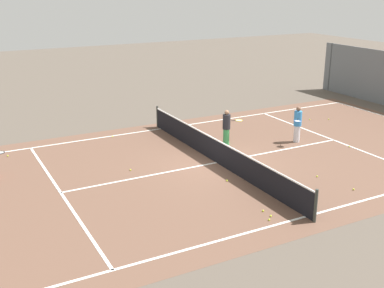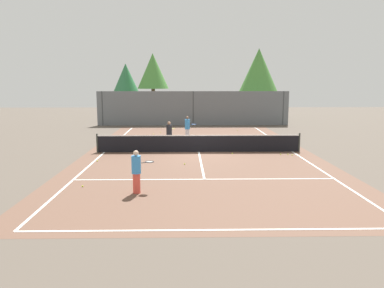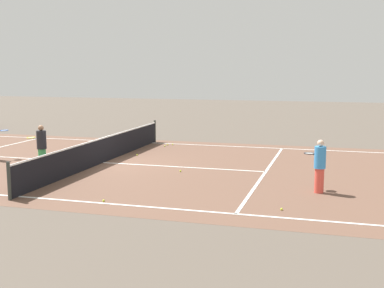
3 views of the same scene
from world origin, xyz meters
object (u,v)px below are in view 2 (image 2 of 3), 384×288
(player_1, at_px, (169,134))
(tennis_ball_0, at_px, (83,186))
(tennis_ball_4, at_px, (232,153))
(tennis_ball_8, at_px, (268,143))
(tennis_ball_11, at_px, (154,134))
(tennis_ball_12, at_px, (237,130))
(tennis_ball_7, at_px, (216,147))
(player_2, at_px, (137,171))
(tennis_ball_10, at_px, (245,144))
(tennis_ball_1, at_px, (185,164))
(tennis_ball_3, at_px, (292,155))
(tennis_ball_5, at_px, (281,154))
(tennis_ball_9, at_px, (210,136))
(tennis_ball_2, at_px, (288,154))
(player_0, at_px, (188,128))
(tennis_ball_13, at_px, (160,132))
(tennis_ball_6, at_px, (97,161))

(player_1, height_order, tennis_ball_0, player_1)
(tennis_ball_4, distance_m, tennis_ball_8, 4.54)
(tennis_ball_11, bearing_deg, tennis_ball_12, 17.16)
(tennis_ball_0, distance_m, tennis_ball_7, 10.78)
(tennis_ball_0, relative_size, tennis_ball_7, 1.00)
(player_1, xyz_separation_m, player_2, (-0.81, -9.91, -0.02))
(tennis_ball_10, height_order, tennis_ball_11, same)
(tennis_ball_1, xyz_separation_m, tennis_ball_3, (6.00, 2.27, 0.00))
(player_1, relative_size, tennis_ball_3, 24.82)
(player_2, xyz_separation_m, tennis_ball_1, (1.76, 4.88, -0.79))
(tennis_ball_11, bearing_deg, tennis_ball_8, -31.65)
(tennis_ball_5, bearing_deg, tennis_ball_9, 115.49)
(tennis_ball_2, height_order, tennis_ball_3, same)
(tennis_ball_2, bearing_deg, tennis_ball_10, 117.38)
(tennis_ball_9, bearing_deg, tennis_ball_0, -113.30)
(player_0, distance_m, tennis_ball_8, 5.67)
(tennis_ball_12, bearing_deg, tennis_ball_4, -99.40)
(tennis_ball_10, bearing_deg, tennis_ball_1, -123.35)
(tennis_ball_11, distance_m, tennis_ball_12, 7.19)
(tennis_ball_5, height_order, tennis_ball_12, same)
(tennis_ball_0, height_order, tennis_ball_8, same)
(tennis_ball_5, relative_size, tennis_ball_9, 1.00)
(player_1, bearing_deg, tennis_ball_9, 58.50)
(player_2, xyz_separation_m, tennis_ball_12, (6.23, 18.24, -0.79))
(tennis_ball_12, xyz_separation_m, tennis_ball_13, (-6.42, -1.19, 0.00))
(tennis_ball_4, height_order, tennis_ball_6, same)
(tennis_ball_7, xyz_separation_m, tennis_ball_13, (-3.90, 7.19, 0.00))
(tennis_ball_7, bearing_deg, tennis_ball_0, -123.36)
(player_0, relative_size, tennis_ball_9, 25.47)
(tennis_ball_7, relative_size, tennis_ball_11, 1.00)
(tennis_ball_7, height_order, tennis_ball_10, same)
(tennis_ball_3, height_order, tennis_ball_4, same)
(player_0, height_order, tennis_ball_3, player_0)
(tennis_ball_1, distance_m, tennis_ball_3, 6.42)
(tennis_ball_11, xyz_separation_m, tennis_ball_12, (6.87, 2.12, 0.00))
(tennis_ball_0, distance_m, tennis_ball_6, 4.89)
(player_2, bearing_deg, player_0, 81.38)
(tennis_ball_1, xyz_separation_m, tennis_ball_11, (-2.40, 11.23, 0.00))
(player_0, xyz_separation_m, tennis_ball_1, (-0.21, -8.14, -0.83))
(tennis_ball_13, bearing_deg, tennis_ball_3, -51.19)
(player_1, height_order, tennis_ball_12, player_1)
(tennis_ball_3, bearing_deg, tennis_ball_0, -147.78)
(tennis_ball_2, bearing_deg, tennis_ball_8, 94.29)
(player_0, height_order, tennis_ball_6, player_0)
(tennis_ball_9, bearing_deg, tennis_ball_5, -64.51)
(tennis_ball_5, bearing_deg, tennis_ball_4, 173.55)
(tennis_ball_11, bearing_deg, tennis_ball_5, -48.26)
(tennis_ball_8, relative_size, tennis_ball_12, 1.00)
(tennis_ball_1, bearing_deg, tennis_ball_4, 45.67)
(tennis_ball_12, bearing_deg, player_2, -108.85)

